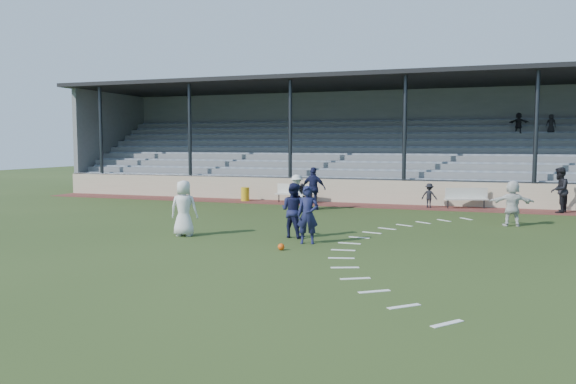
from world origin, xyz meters
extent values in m
plane|color=#293B18|center=(0.00, 0.00, 0.00)|extent=(90.00, 90.00, 0.00)
cube|color=#582723|center=(0.00, 10.50, 0.01)|extent=(34.00, 2.00, 0.02)
cube|color=#BEAE92|center=(0.00, 11.55, 0.60)|extent=(34.00, 0.18, 1.20)
cube|color=beige|center=(-2.42, 10.54, 0.45)|extent=(2.03, 0.56, 0.06)
cube|color=beige|center=(-2.42, 10.76, 0.70)|extent=(2.00, 0.22, 0.54)
cylinder|color=#292C30|center=(-3.27, 10.60, 0.22)|extent=(0.06, 0.06, 0.40)
cylinder|color=#292C30|center=(-1.57, 10.47, 0.22)|extent=(0.06, 0.06, 0.40)
cube|color=beige|center=(6.02, 10.69, 0.45)|extent=(2.02, 1.03, 0.06)
cube|color=beige|center=(6.02, 10.91, 0.70)|extent=(1.91, 0.71, 0.54)
cylinder|color=#292C30|center=(5.22, 10.41, 0.22)|extent=(0.06, 0.06, 0.40)
cylinder|color=#292C30|center=(6.82, 10.96, 0.22)|extent=(0.06, 0.06, 0.40)
cylinder|color=gold|center=(-5.16, 10.57, 0.38)|extent=(0.45, 0.45, 0.71)
sphere|color=#DF4C0D|center=(1.23, -1.71, 0.10)|extent=(0.20, 0.20, 0.20)
imported|color=silver|center=(-2.65, -0.39, 0.93)|extent=(1.01, 0.76, 1.85)
imported|color=#16193D|center=(1.64, -0.44, 0.89)|extent=(0.73, 0.56, 1.78)
imported|color=#16193D|center=(0.86, 0.50, 0.89)|extent=(1.00, 0.86, 1.78)
imported|color=silver|center=(-1.40, 7.83, 0.81)|extent=(1.18, 1.15, 1.62)
imported|color=#16193D|center=(-0.64, 8.05, 0.98)|extent=(1.18, 0.54, 1.97)
imported|color=silver|center=(7.76, 5.53, 0.85)|extent=(1.63, 0.69, 1.70)
imported|color=black|center=(9.92, 10.36, 1.02)|extent=(1.05, 1.17, 2.00)
imported|color=black|center=(-2.02, 10.63, 0.52)|extent=(0.41, 0.32, 1.00)
imported|color=black|center=(-2.19, 10.50, 0.58)|extent=(0.69, 0.35, 1.12)
imported|color=black|center=(4.35, 10.49, 0.60)|extent=(0.82, 0.57, 1.15)
cube|color=slate|center=(0.00, 12.10, 0.60)|extent=(34.00, 0.80, 1.20)
cube|color=gray|center=(0.00, 12.20, 1.25)|extent=(33.00, 0.28, 0.10)
cube|color=slate|center=(0.00, 12.90, 0.80)|extent=(34.00, 0.80, 1.60)
cube|color=gray|center=(0.00, 13.00, 1.65)|extent=(33.00, 0.28, 0.10)
cube|color=slate|center=(0.00, 13.70, 1.00)|extent=(34.00, 0.80, 2.00)
cube|color=gray|center=(0.00, 13.80, 2.05)|extent=(33.00, 0.28, 0.10)
cube|color=slate|center=(0.00, 14.50, 1.20)|extent=(34.00, 0.80, 2.40)
cube|color=gray|center=(0.00, 14.60, 2.45)|extent=(33.00, 0.28, 0.10)
cube|color=slate|center=(0.00, 15.30, 1.40)|extent=(34.00, 0.80, 2.80)
cube|color=gray|center=(0.00, 15.40, 2.85)|extent=(33.00, 0.28, 0.10)
cube|color=slate|center=(0.00, 16.10, 1.60)|extent=(34.00, 0.80, 3.20)
cube|color=gray|center=(0.00, 16.20, 3.25)|extent=(33.00, 0.28, 0.10)
cube|color=slate|center=(0.00, 16.90, 1.80)|extent=(34.00, 0.80, 3.60)
cube|color=gray|center=(0.00, 17.00, 3.65)|extent=(33.00, 0.28, 0.10)
cube|color=slate|center=(0.00, 17.70, 2.00)|extent=(34.00, 0.80, 4.00)
cube|color=gray|center=(0.00, 17.80, 4.05)|extent=(33.00, 0.28, 0.10)
cube|color=slate|center=(0.00, 18.50, 2.20)|extent=(34.00, 0.80, 4.40)
cube|color=gray|center=(0.00, 18.60, 4.45)|extent=(33.00, 0.28, 0.10)
cube|color=slate|center=(0.00, 19.10, 3.20)|extent=(34.00, 0.40, 6.40)
cube|color=slate|center=(-16.85, 15.50, 3.20)|extent=(0.30, 7.80, 6.40)
cube|color=black|center=(0.00, 15.20, 6.50)|extent=(34.60, 9.00, 0.22)
cylinder|color=#292C30|center=(-15.00, 11.65, 3.25)|extent=(0.20, 0.20, 6.50)
cylinder|color=#292C30|center=(-9.00, 11.65, 3.25)|extent=(0.20, 0.20, 6.50)
cylinder|color=#292C30|center=(-3.00, 11.65, 3.25)|extent=(0.20, 0.20, 6.50)
cylinder|color=#292C30|center=(3.00, 11.65, 3.25)|extent=(0.20, 0.20, 6.50)
cylinder|color=#292C30|center=(9.00, 11.65, 3.25)|extent=(0.20, 0.20, 6.50)
cylinder|color=#292C30|center=(0.00, 11.55, 1.25)|extent=(34.00, 0.05, 0.05)
imported|color=black|center=(10.19, 16.94, 4.12)|extent=(0.55, 0.40, 1.04)
imported|color=black|center=(8.56, 16.94, 4.18)|extent=(1.12, 0.65, 1.15)
cube|color=white|center=(6.12, 7.01, 0.01)|extent=(0.54, 0.61, 0.01)
cube|color=white|center=(5.29, 6.22, 0.01)|extent=(0.59, 0.56, 0.01)
cube|color=white|center=(4.57, 5.34, 0.01)|extent=(0.64, 0.51, 0.01)
cube|color=white|center=(3.96, 4.38, 0.01)|extent=(0.67, 0.44, 0.01)
cube|color=white|center=(3.48, 3.34, 0.01)|extent=(0.70, 0.37, 0.01)
cube|color=white|center=(3.13, 2.26, 0.01)|extent=(0.71, 0.29, 0.01)
cube|color=white|center=(2.92, 1.14, 0.01)|extent=(0.71, 0.21, 0.01)
cube|color=white|center=(2.85, 0.00, 0.01)|extent=(0.70, 0.12, 0.01)
cube|color=white|center=(2.92, -1.14, 0.01)|extent=(0.71, 0.21, 0.01)
cube|color=white|center=(3.13, -2.26, 0.01)|extent=(0.71, 0.29, 0.01)
cube|color=white|center=(3.48, -3.34, 0.01)|extent=(0.70, 0.37, 0.01)
cube|color=white|center=(3.96, -4.38, 0.01)|extent=(0.67, 0.44, 0.01)
cube|color=white|center=(4.57, -5.34, 0.01)|extent=(0.64, 0.51, 0.01)
cube|color=white|center=(5.29, -6.22, 0.01)|extent=(0.59, 0.56, 0.01)
cube|color=white|center=(6.12, -7.01, 0.01)|extent=(0.54, 0.61, 0.01)
camera|label=1|loc=(6.56, -16.71, 3.08)|focal=35.00mm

